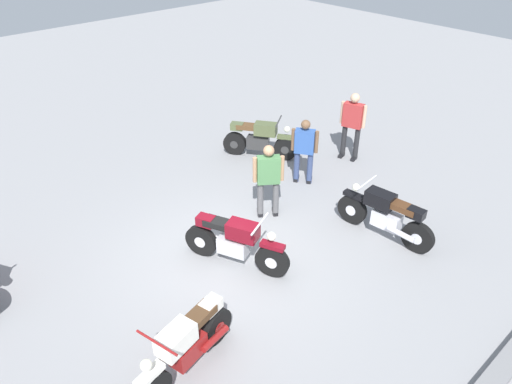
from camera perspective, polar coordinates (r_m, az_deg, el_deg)
The scene contains 8 objects.
ground_plane at distance 9.17m, azimuth -3.31°, elevation -8.09°, with size 40.00×40.00×0.00m, color gray.
motorcycle_black_cruiser at distance 9.77m, azimuth 15.13°, elevation -2.65°, with size 0.70×2.09×1.09m.
motorcycle_maroon_cruiser at distance 8.76m, azimuth -2.50°, elevation -5.91°, with size 0.99×1.96×1.09m.
motorcycle_cream_vintage at distance 7.15m, azimuth -8.33°, elevation -17.76°, with size 1.93×0.76×1.07m.
motorcycle_olive_vintage at distance 12.44m, azimuth 0.41°, elevation 6.27°, with size 1.24×1.70×1.07m.
person_in_blue_shirt at distance 11.13m, azimuth 5.77°, elevation 5.20°, with size 0.49×0.57×1.60m.
person_in_red_shirt at distance 12.41m, azimuth 11.39°, elevation 8.22°, with size 0.42×0.67×1.75m.
person_in_green_shirt at distance 9.83m, azimuth 1.48°, elevation 1.80°, with size 0.58×0.50×1.67m.
Camera 1 is at (4.32, 5.52, 5.92)m, focal length 33.65 mm.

